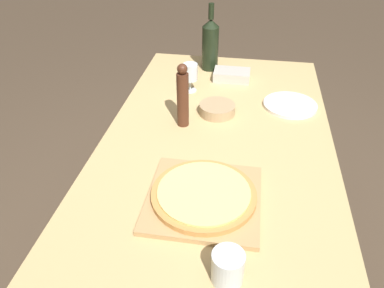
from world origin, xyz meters
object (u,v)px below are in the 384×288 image
pepper_mill (183,97)px  small_bowl (217,109)px  wine_glass (190,73)px  wine_bottle (210,44)px  pizza (204,194)px

pepper_mill → small_bowl: pepper_mill is taller
wine_glass → wine_bottle: bearing=77.5°
pizza → pepper_mill: 0.47m
wine_glass → small_bowl: (0.15, -0.19, -0.07)m
pepper_mill → pizza: bearing=-71.5°
wine_bottle → wine_glass: 0.28m
pizza → small_bowl: small_bowl is taller
pepper_mill → wine_glass: bearing=94.0°
pizza → small_bowl: bearing=91.7°
pizza → wine_glass: wine_glass is taller
wine_bottle → small_bowl: wine_bottle is taller
small_bowl → pepper_mill: bearing=-139.5°
pizza → pepper_mill: pepper_mill is taller
wine_glass → pepper_mill: bearing=-86.0°
small_bowl → wine_bottle: bearing=101.0°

